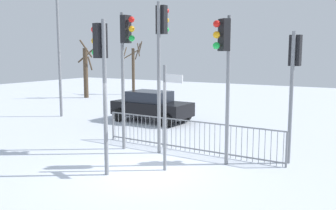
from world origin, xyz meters
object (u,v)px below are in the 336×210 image
direction_sign_post (166,112)px  car_black_mid (151,106)px  bare_tree_left (86,71)px  traffic_light_rear_right (101,62)px  bare_tree_centre (133,68)px  traffic_light_mid_right (161,44)px  traffic_light_rear_left (224,57)px  street_lamp (59,41)px  traffic_light_mid_left (294,67)px  traffic_light_foreground_right (126,50)px

direction_sign_post → car_black_mid: size_ratio=0.77×
car_black_mid → bare_tree_left: size_ratio=0.91×
traffic_light_rear_right → bare_tree_centre: size_ratio=0.98×
traffic_light_mid_right → car_black_mid: (-3.39, 4.54, -2.80)m
traffic_light_rear_left → street_lamp: size_ratio=0.68×
traffic_light_rear_right → car_black_mid: 8.26m
traffic_light_rear_right → traffic_light_mid_left: size_ratio=1.06×
traffic_light_foreground_right → bare_tree_left: traffic_light_foreground_right is taller
direction_sign_post → bare_tree_left: size_ratio=0.70×
traffic_light_mid_right → direction_sign_post: 2.77m
traffic_light_foreground_right → traffic_light_mid_left: bearing=108.2°
traffic_light_mid_right → traffic_light_mid_left: 4.15m
traffic_light_mid_right → traffic_light_foreground_right: bearing=-162.5°
bare_tree_centre → car_black_mid: bearing=-50.0°
car_black_mid → bare_tree_left: bare_tree_left is taller
traffic_light_foreground_right → traffic_light_mid_right: (1.20, 0.31, 0.20)m
traffic_light_rear_left → street_lamp: (-10.57, 3.70, 0.73)m
traffic_light_mid_left → direction_sign_post: bearing=-129.0°
traffic_light_mid_right → street_lamp: street_lamp is taller
direction_sign_post → bare_tree_left: bare_tree_left is taller
traffic_light_rear_right → traffic_light_mid_right: traffic_light_mid_right is taller
traffic_light_foreground_right → direction_sign_post: size_ratio=1.56×
bare_tree_left → direction_sign_post: bearing=-40.1°
direction_sign_post → street_lamp: (-9.43, 5.01, 2.25)m
traffic_light_rear_right → bare_tree_centre: bearing=49.8°
direction_sign_post → car_black_mid: bearing=146.9°
traffic_light_foreground_right → bare_tree_centre: traffic_light_foreground_right is taller
direction_sign_post → street_lamp: size_ratio=0.47×
direction_sign_post → bare_tree_centre: (-12.41, 15.53, 0.49)m
street_lamp → bare_tree_centre: street_lamp is taller
traffic_light_mid_left → bare_tree_centre: (-15.20, 12.86, -0.71)m
traffic_light_mid_left → car_black_mid: (-7.35, 3.51, -2.10)m
traffic_light_foreground_right → bare_tree_left: bearing=-128.3°
bare_tree_centre → traffic_light_rear_left: bearing=-46.4°
traffic_light_mid_right → direction_sign_post: size_ratio=1.65×
traffic_light_mid_right → direction_sign_post: (1.17, -1.64, -1.91)m
traffic_light_foreground_right → car_black_mid: size_ratio=1.19×
traffic_light_rear_left → bare_tree_left: bearing=0.1°
traffic_light_mid_left → direction_sign_post: size_ratio=1.32×
traffic_light_foreground_right → bare_tree_centre: (-10.04, 14.20, -1.22)m
traffic_light_foreground_right → traffic_light_rear_left: traffic_light_foreground_right is taller
traffic_light_rear_right → street_lamp: size_ratio=0.65×
direction_sign_post → car_black_mid: (-4.56, 6.17, -0.89)m
traffic_light_foreground_right → traffic_light_mid_right: 1.25m
traffic_light_rear_left → direction_sign_post: bearing=83.9°
traffic_light_mid_right → bare_tree_centre: (-11.24, 13.89, -1.42)m
traffic_light_rear_left → bare_tree_centre: bearing=-11.5°
car_black_mid → street_lamp: size_ratio=0.61×
traffic_light_rear_left → bare_tree_centre: size_ratio=1.03×
street_lamp → bare_tree_centre: bearing=105.8°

